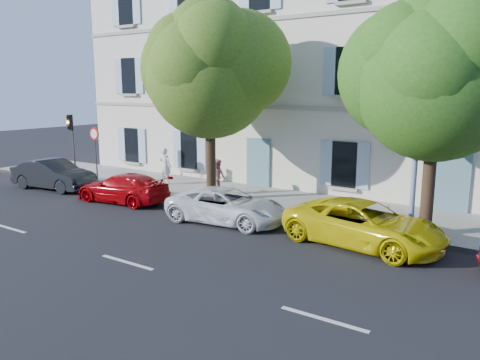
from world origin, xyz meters
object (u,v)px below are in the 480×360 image
Objects in this scene: car_dark_sedan at (53,175)px; tree_right at (436,82)px; pedestrian_a at (165,166)px; pedestrian_b at (218,177)px; traffic_light at (71,133)px; tree_left at (210,75)px; road_sign at (95,143)px; car_red_coupe at (123,188)px; car_yellow_supercar at (364,224)px; street_lamp at (419,82)px; car_white_coupe at (227,206)px.

car_dark_sedan is 17.64m from tree_right.
pedestrian_a is 3.54m from pedestrian_b.
traffic_light is 5.38m from pedestrian_a.
tree_left reaches higher than road_sign.
car_red_coupe is at bearing -16.54° from traffic_light.
tree_right is (12.10, 1.95, 4.41)m from car_red_coupe.
car_red_coupe is 0.86× the size of car_yellow_supercar.
car_red_coupe is at bearing -25.18° from road_sign.
tree_left is 7.87m from road_sign.
car_red_coupe is at bearing 97.89° from car_yellow_supercar.
pedestrian_a is (4.83, 1.81, -1.55)m from traffic_light.
street_lamp reaches higher than car_red_coupe.
tree_left is 4.57m from pedestrian_b.
pedestrian_b is at bearing -74.76° from car_dark_sedan.
pedestrian_a is at bearing -57.32° from car_dark_sedan.
traffic_light is at bearing 74.96° from car_white_coupe.
tree_right is at bearing 0.32° from road_sign.
road_sign is at bearing -33.26° from car_dark_sedan.
tree_right reaches higher than pedestrian_b.
tree_right is 0.52m from street_lamp.
street_lamp is at bearing -90.96° from car_dark_sedan.
pedestrian_b is at bearing 170.69° from street_lamp.
tree_left is at bearing 158.16° from pedestrian_a.
street_lamp reaches higher than tree_left.
road_sign is at bearing 8.17° from traffic_light.
tree_right reaches higher than car_dark_sedan.
pedestrian_b reaches higher than car_white_coupe.
traffic_light reaches higher than pedestrian_b.
car_red_coupe is 2.38× the size of pedestrian_a.
road_sign is (0.93, 1.87, 1.44)m from car_dark_sedan.
car_yellow_supercar is at bearing -125.14° from street_lamp.
car_yellow_supercar is at bearing -93.78° from car_white_coupe.
car_dark_sedan is at bearing -165.50° from tree_left.
pedestrian_a is (3.27, 1.59, -1.11)m from road_sign.
pedestrian_b is at bearing 9.96° from traffic_light.
street_lamp is at bearing -145.76° from tree_right.
street_lamp is (16.56, 1.66, 4.30)m from car_dark_sedan.
car_white_coupe is (5.57, -0.04, -0.00)m from car_red_coupe.
tree_left is at bearing 1.85° from road_sign.
road_sign reaches higher than car_red_coupe.
car_dark_sedan is 1.30× the size of traffic_light.
car_dark_sedan is 10.46m from car_white_coupe.
tree_right is (8.87, -0.14, -0.35)m from tree_left.
road_sign reaches higher than pedestrian_a.
tree_right is at bearing -32.89° from car_yellow_supercar.
tree_right is 10.19m from pedestrian_b.
street_lamp is (1.03, 1.46, 4.34)m from car_yellow_supercar.
car_red_coupe is at bearing 67.41° from pedestrian_b.
street_lamp is 13.10m from pedestrian_a.
pedestrian_b is at bearing 171.71° from pedestrian_a.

